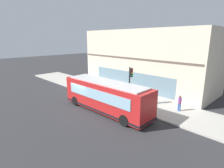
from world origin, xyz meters
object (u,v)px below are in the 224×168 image
(pedestrian_by_light_pole, at_px, (146,96))
(pedestrian_near_hydrant, at_px, (180,102))
(fire_hydrant, at_px, (125,96))
(newspaper_vending_box, at_px, (129,90))
(city_bus_nearside, at_px, (106,96))
(traffic_light_near_corner, at_px, (130,79))

(pedestrian_by_light_pole, bearing_deg, pedestrian_near_hydrant, -75.64)
(fire_hydrant, height_order, newspaper_vending_box, newspaper_vending_box)
(city_bus_nearside, xyz_separation_m, fire_hydrant, (3.98, 0.94, -1.04))
(pedestrian_by_light_pole, xyz_separation_m, pedestrian_near_hydrant, (0.86, -3.34, -0.01))
(pedestrian_by_light_pole, bearing_deg, newspaper_vending_box, 65.97)
(traffic_light_near_corner, xyz_separation_m, pedestrian_by_light_pole, (1.52, -1.00, -1.97))
(traffic_light_near_corner, bearing_deg, pedestrian_by_light_pole, -33.47)
(pedestrian_near_hydrant, xyz_separation_m, newspaper_vending_box, (0.86, 7.20, -0.44))
(newspaper_vending_box, bearing_deg, traffic_light_near_corner, -138.66)
(traffic_light_near_corner, relative_size, fire_hydrant, 5.59)
(pedestrian_by_light_pole, bearing_deg, fire_hydrant, 92.51)
(pedestrian_by_light_pole, relative_size, newspaper_vending_box, 1.77)
(fire_hydrant, distance_m, pedestrian_near_hydrant, 6.36)
(pedestrian_near_hydrant, distance_m, newspaper_vending_box, 7.26)
(city_bus_nearside, xyz_separation_m, pedestrian_near_hydrant, (4.96, -5.31, -0.51))
(traffic_light_near_corner, height_order, pedestrian_by_light_pole, traffic_light_near_corner)
(city_bus_nearside, bearing_deg, pedestrian_near_hydrant, -46.94)
(traffic_light_near_corner, relative_size, pedestrian_by_light_pole, 2.60)
(pedestrian_by_light_pole, xyz_separation_m, newspaper_vending_box, (1.72, 3.85, -0.45))
(newspaper_vending_box, bearing_deg, fire_hydrant, -152.97)
(traffic_light_near_corner, distance_m, pedestrian_by_light_pole, 2.68)
(fire_hydrant, xyz_separation_m, pedestrian_by_light_pole, (0.13, -2.91, 0.54))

